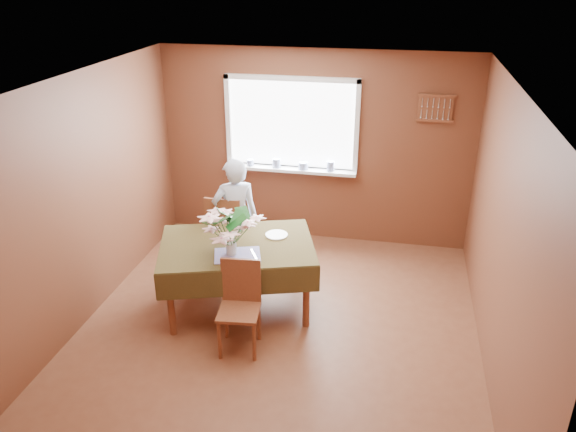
% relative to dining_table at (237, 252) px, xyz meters
% --- Properties ---
extents(floor, '(4.50, 4.50, 0.00)m').
position_rel_dining_table_xyz_m(floor, '(0.50, -0.36, -0.67)').
color(floor, brown).
rests_on(floor, ground).
extents(ceiling, '(4.50, 4.50, 0.00)m').
position_rel_dining_table_xyz_m(ceiling, '(0.50, -0.36, 1.83)').
color(ceiling, white).
rests_on(ceiling, wall_back).
extents(wall_back, '(4.00, 0.00, 4.00)m').
position_rel_dining_table_xyz_m(wall_back, '(0.50, 1.89, 0.58)').
color(wall_back, brown).
rests_on(wall_back, floor).
extents(wall_front, '(4.00, 0.00, 4.00)m').
position_rel_dining_table_xyz_m(wall_front, '(0.50, -2.61, 0.58)').
color(wall_front, brown).
rests_on(wall_front, floor).
extents(wall_left, '(0.00, 4.50, 4.50)m').
position_rel_dining_table_xyz_m(wall_left, '(-1.50, -0.36, 0.58)').
color(wall_left, brown).
rests_on(wall_left, floor).
extents(wall_right, '(0.00, 4.50, 4.50)m').
position_rel_dining_table_xyz_m(wall_right, '(2.50, -0.36, 0.58)').
color(wall_right, brown).
rests_on(wall_right, floor).
extents(window_assembly, '(1.72, 0.20, 1.22)m').
position_rel_dining_table_xyz_m(window_assembly, '(0.21, 1.83, 0.69)').
color(window_assembly, white).
rests_on(window_assembly, wall_back).
extents(spoon_rack, '(0.44, 0.05, 0.33)m').
position_rel_dining_table_xyz_m(spoon_rack, '(1.95, 1.85, 1.18)').
color(spoon_rack, brown).
rests_on(spoon_rack, wall_back).
extents(dining_table, '(1.83, 1.51, 0.78)m').
position_rel_dining_table_xyz_m(dining_table, '(0.00, 0.00, 0.00)').
color(dining_table, brown).
rests_on(dining_table, floor).
extents(chair_far, '(0.43, 0.43, 0.99)m').
position_rel_dining_table_xyz_m(chair_far, '(-0.35, 0.72, -0.14)').
color(chair_far, brown).
rests_on(chair_far, floor).
extents(chair_near, '(0.42, 0.42, 0.89)m').
position_rel_dining_table_xyz_m(chair_near, '(0.20, -0.62, -0.18)').
color(chair_near, brown).
rests_on(chair_near, floor).
extents(seated_woman, '(0.63, 0.54, 1.45)m').
position_rel_dining_table_xyz_m(seated_woman, '(-0.22, 0.69, 0.05)').
color(seated_woman, white).
rests_on(seated_woman, floor).
extents(flower_bouquet, '(0.54, 0.54, 0.46)m').
position_rel_dining_table_xyz_m(flower_bouquet, '(0.01, -0.22, 0.40)').
color(flower_bouquet, white).
rests_on(flower_bouquet, dining_table).
extents(side_plate, '(0.31, 0.31, 0.01)m').
position_rel_dining_table_xyz_m(side_plate, '(0.36, 0.28, 0.10)').
color(side_plate, white).
rests_on(side_plate, dining_table).
extents(table_knife, '(0.14, 0.22, 0.00)m').
position_rel_dining_table_xyz_m(table_knife, '(0.24, -0.20, 0.10)').
color(table_knife, silver).
rests_on(table_knife, dining_table).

